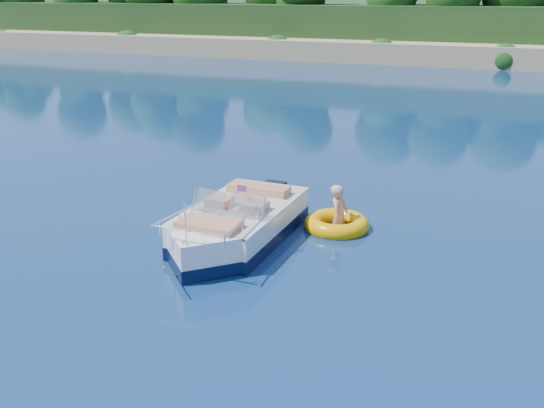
{
  "coord_description": "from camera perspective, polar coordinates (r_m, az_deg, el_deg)",
  "views": [
    {
      "loc": [
        3.38,
        -10.32,
        5.01
      ],
      "look_at": [
        -1.08,
        0.66,
        0.85
      ],
      "focal_mm": 40.0,
      "sensor_mm": 36.0,
      "label": 1
    }
  ],
  "objects": [
    {
      "name": "tow_tube",
      "position": [
        13.62,
        6.1,
        -1.91
      ],
      "size": [
        1.78,
        1.78,
        0.39
      ],
      "rotation": [
        0.0,
        0.0,
        0.26
      ],
      "color": "#E69E01",
      "rests_on": "ground"
    },
    {
      "name": "motorboat",
      "position": [
        12.71,
        -3.53,
        -2.31
      ],
      "size": [
        1.87,
        5.11,
        1.7
      ],
      "rotation": [
        0.0,
        0.0,
        -0.01
      ],
      "color": "white",
      "rests_on": "ground"
    },
    {
      "name": "boy",
      "position": [
        13.73,
        6.35,
        -2.2
      ],
      "size": [
        0.41,
        0.84,
        1.61
      ],
      "primitive_type": "imported",
      "rotation": [
        0.0,
        -0.17,
        1.52
      ],
      "color": "tan",
      "rests_on": "ground"
    },
    {
      "name": "shoreline",
      "position": [
        74.28,
        20.19,
        15.1
      ],
      "size": [
        170.0,
        59.0,
        6.0
      ],
      "color": "#9D835B",
      "rests_on": "ground"
    },
    {
      "name": "ground",
      "position": [
        11.96,
        3.64,
        -5.47
      ],
      "size": [
        160.0,
        160.0,
        0.0
      ],
      "primitive_type": "plane",
      "color": "#0A264B",
      "rests_on": "ground"
    }
  ]
}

